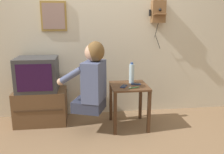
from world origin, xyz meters
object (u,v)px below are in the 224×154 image
object	(u,v)px
wall_phone_antique	(158,11)
toothbrush	(133,88)
water_bottle	(132,73)
framed_picture	(54,16)
cell_phone_spare	(136,84)
cell_phone_held	(124,86)
television	(37,74)
person	(92,78)

from	to	relation	value
wall_phone_antique	toothbrush	size ratio (longest dim) A/B	5.11
water_bottle	toothbrush	world-z (taller)	water_bottle
framed_picture	cell_phone_spare	xyz separation A→B (m)	(1.08, -0.49, -0.88)
cell_phone_held	cell_phone_spare	distance (m)	0.20
television	cell_phone_held	size ratio (longest dim) A/B	3.92
cell_phone_held	wall_phone_antique	bearing A→B (deg)	70.00
water_bottle	cell_phone_held	bearing A→B (deg)	-128.50
person	water_bottle	size ratio (longest dim) A/B	3.12
toothbrush	television	bearing A→B (deg)	47.84
person	television	size ratio (longest dim) A/B	1.62
wall_phone_antique	cell_phone_spare	bearing A→B (deg)	-132.35
framed_picture	cell_phone_spare	size ratio (longest dim) A/B	2.99
television	framed_picture	bearing A→B (deg)	47.43
framed_picture	cell_phone_spare	world-z (taller)	framed_picture
framed_picture	cell_phone_held	distance (m)	1.38
toothbrush	cell_phone_spare	bearing A→B (deg)	-47.07
television	cell_phone_held	bearing A→B (deg)	-16.17
framed_picture	toothbrush	world-z (taller)	framed_picture
wall_phone_antique	cell_phone_spare	xyz separation A→B (m)	(-0.41, -0.45, -0.95)
television	cell_phone_spare	xyz separation A→B (m)	(1.31, -0.24, -0.12)
television	toothbrush	bearing A→B (deg)	-18.23
person	wall_phone_antique	bearing A→B (deg)	-38.37
wall_phone_antique	cell_phone_spare	size ratio (longest dim) A/B	5.37
cell_phone_spare	water_bottle	xyz separation A→B (m)	(-0.04, 0.09, 0.13)
person	toothbrush	xyz separation A→B (m)	(0.52, -0.02, -0.13)
water_bottle	wall_phone_antique	bearing A→B (deg)	38.66
person	framed_picture	bearing A→B (deg)	58.44
person	television	distance (m)	0.82
person	wall_phone_antique	size ratio (longest dim) A/B	1.19
television	water_bottle	bearing A→B (deg)	-6.80
television	water_bottle	size ratio (longest dim) A/B	1.92
wall_phone_antique	cell_phone_held	distance (m)	1.24
framed_picture	cell_phone_held	world-z (taller)	framed_picture
cell_phone_held	toothbrush	size ratio (longest dim) A/B	0.96
television	wall_phone_antique	world-z (taller)	wall_phone_antique
toothbrush	water_bottle	bearing A→B (deg)	-30.73
person	cell_phone_spare	xyz separation A→B (m)	(0.59, 0.14, -0.13)
person	cell_phone_held	distance (m)	0.43
television	cell_phone_held	distance (m)	1.18
wall_phone_antique	cell_phone_held	bearing A→B (deg)	-137.74
television	cell_phone_spare	distance (m)	1.34
television	framed_picture	xyz separation A→B (m)	(0.23, 0.25, 0.76)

